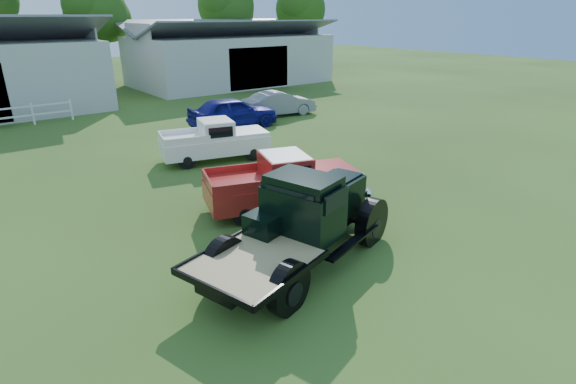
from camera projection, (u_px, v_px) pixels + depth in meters
ground at (310, 243)px, 12.06m from camera, size 120.00×120.00×0.00m
shed_right at (230, 53)px, 38.88m from camera, size 16.80×9.20×5.20m
tree_c at (99, 30)px, 37.41m from camera, size 5.40×5.40×9.00m
tree_d at (227, 22)px, 45.40m from camera, size 6.00×6.00×10.00m
tree_e at (300, 24)px, 48.62m from camera, size 5.70×5.70×9.50m
vintage_flatbed at (300, 222)px, 10.66m from camera, size 6.11×3.73×2.26m
red_pickup at (282, 182)px, 13.91m from camera, size 5.22×3.30×1.78m
white_pickup at (215, 140)px, 18.66m from camera, size 4.84×2.86×1.67m
misc_car_blue at (233, 112)px, 24.10m from camera, size 5.04×2.64×1.64m
misc_car_grey at (279, 103)px, 27.00m from camera, size 4.54×2.19×1.44m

